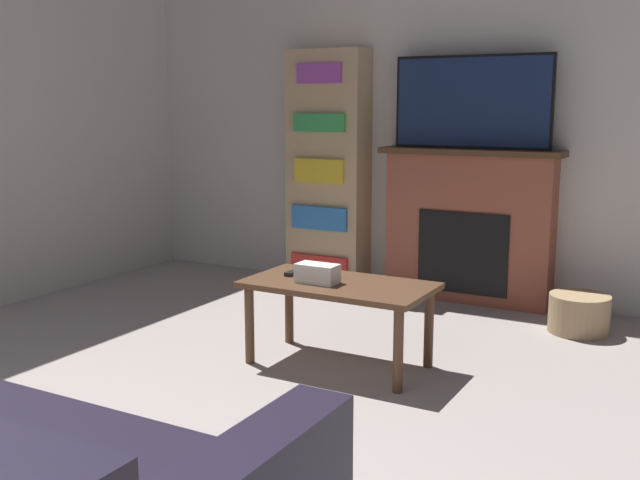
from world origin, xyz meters
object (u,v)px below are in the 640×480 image
(tv, at_px, (472,102))
(coffee_table, at_px, (339,294))
(bookshelf, at_px, (328,170))
(fireplace, at_px, (468,225))
(storage_basket, at_px, (579,314))

(tv, height_order, coffee_table, tv)
(tv, bearing_deg, bookshelf, -179.88)
(fireplace, relative_size, coffee_table, 1.29)
(tv, xyz_separation_m, storage_basket, (0.84, -0.37, -1.27))
(fireplace, height_order, coffee_table, fireplace)
(fireplace, xyz_separation_m, tv, (-0.00, -0.02, 0.85))
(tv, relative_size, coffee_table, 1.11)
(bookshelf, bearing_deg, tv, 0.12)
(bookshelf, xyz_separation_m, storage_basket, (1.94, -0.37, -0.77))
(tv, bearing_deg, coffee_table, -96.29)
(coffee_table, xyz_separation_m, storage_basket, (1.02, 1.23, -0.27))
(tv, height_order, storage_basket, tv)
(coffee_table, height_order, bookshelf, bookshelf)
(storage_basket, bearing_deg, tv, 156.23)
(bookshelf, height_order, storage_basket, bookshelf)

